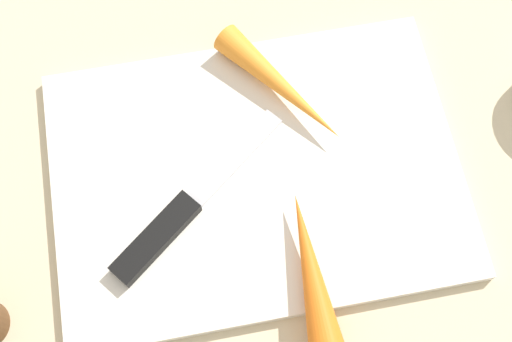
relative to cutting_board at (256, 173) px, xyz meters
name	(u,v)px	position (x,y,z in m)	size (l,w,h in m)	color
ground_plane	(256,176)	(0.00, 0.00, -0.01)	(1.40, 1.40, 0.00)	#C6B793
cutting_board	(256,173)	(0.00, 0.00, 0.00)	(0.36, 0.26, 0.01)	silver
knife	(167,227)	(0.08, 0.04, 0.01)	(0.17, 0.14, 0.01)	#B7B7BC
carrot_long	(281,86)	(-0.04, -0.07, 0.02)	(0.03, 0.03, 0.15)	orange
carrot_short	(310,268)	(-0.03, 0.10, 0.02)	(0.03, 0.03, 0.13)	orange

